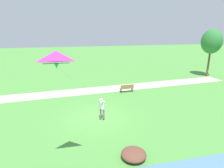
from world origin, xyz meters
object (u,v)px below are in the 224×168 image
(tree_treeline_left, at_px, (212,42))
(lakeside_shrub, at_px, (134,154))
(flying_kite, at_px, (57,60))
(park_bench_near_walkway, at_px, (127,88))
(person_kite_flyer, at_px, (102,107))

(tree_treeline_left, distance_m, lakeside_shrub, 22.81)
(flying_kite, distance_m, park_bench_near_walkway, 13.35)
(flying_kite, xyz_separation_m, lakeside_shrub, (0.18, 3.59, -5.20))
(tree_treeline_left, relative_size, lakeside_shrub, 4.80)
(flying_kite, relative_size, tree_treeline_left, 0.72)
(park_bench_near_walkway, distance_m, lakeside_shrub, 11.13)
(park_bench_near_walkway, distance_m, tree_treeline_left, 14.89)
(tree_treeline_left, bearing_deg, lakeside_shrub, -47.61)
(person_kite_flyer, xyz_separation_m, flying_kite, (4.78, -2.75, 4.41))
(lakeside_shrub, bearing_deg, person_kite_flyer, -170.41)
(flying_kite, xyz_separation_m, park_bench_near_walkway, (-10.55, 6.53, -4.94))
(tree_treeline_left, bearing_deg, park_bench_near_walkway, -72.32)
(park_bench_near_walkway, bearing_deg, person_kite_flyer, -33.22)
(park_bench_near_walkway, height_order, tree_treeline_left, tree_treeline_left)
(lakeside_shrub, bearing_deg, flying_kite, -92.93)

